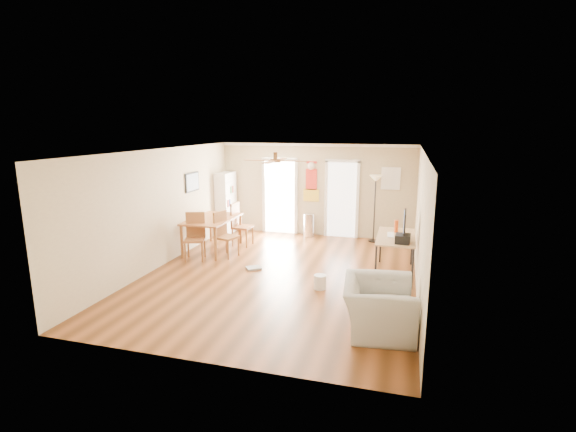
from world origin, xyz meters
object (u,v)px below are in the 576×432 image
(bookshelf, at_px, (226,203))
(wastebasket_a, at_px, (320,282))
(dining_chair_near, at_px, (195,237))
(torchiere_lamp, at_px, (375,209))
(trash_can, at_px, (309,225))
(printer, at_px, (403,239))
(dining_table, at_px, (213,234))
(armchair, at_px, (379,307))
(wastebasket_b, at_px, (379,287))
(dining_chair_right_b, at_px, (227,235))
(dining_chair_right_a, at_px, (242,225))
(computer_desk, at_px, (395,255))

(bookshelf, distance_m, wastebasket_a, 5.05)
(dining_chair_near, xyz_separation_m, torchiere_lamp, (3.90, 2.74, 0.36))
(trash_can, relative_size, printer, 2.01)
(bookshelf, bearing_deg, dining_table, -82.77)
(trash_can, relative_size, wastebasket_a, 2.39)
(bookshelf, height_order, armchair, bookshelf)
(dining_chair_near, height_order, armchair, dining_chair_near)
(wastebasket_b, xyz_separation_m, armchair, (0.07, -1.41, 0.22))
(dining_chair_near, height_order, wastebasket_a, dining_chair_near)
(dining_chair_right_b, height_order, wastebasket_b, dining_chair_right_b)
(bookshelf, bearing_deg, trash_can, -1.02)
(wastebasket_b, bearing_deg, printer, 64.26)
(dining_chair_right_a, bearing_deg, bookshelf, 43.89)
(wastebasket_b, bearing_deg, wastebasket_a, 178.95)
(torchiere_lamp, bearing_deg, bookshelf, -177.62)
(dining_chair_right_a, xyz_separation_m, wastebasket_a, (2.56, -2.42, -0.42))
(dining_chair_right_b, xyz_separation_m, trash_can, (1.48, 2.33, -0.21))
(wastebasket_a, bearing_deg, dining_chair_right_b, 150.87)
(dining_chair_near, xyz_separation_m, printer, (4.67, -0.24, 0.37))
(dining_chair_right_b, distance_m, printer, 4.12)
(computer_desk, bearing_deg, dining_chair_right_a, 163.14)
(torchiere_lamp, bearing_deg, printer, -75.48)
(dining_table, bearing_deg, wastebasket_b, -23.28)
(dining_chair_near, height_order, wastebasket_b, dining_chair_near)
(trash_can, bearing_deg, wastebasket_b, -59.73)
(wastebasket_a, bearing_deg, dining_chair_right_a, 136.53)
(dining_chair_right_b, xyz_separation_m, dining_chair_near, (-0.62, -0.44, 0.01))
(dining_chair_right_b, distance_m, torchiere_lamp, 4.02)
(dining_chair_right_b, relative_size, dining_chair_near, 0.98)
(bookshelf, bearing_deg, wastebasket_a, -51.06)
(dining_chair_right_b, bearing_deg, armchair, -110.35)
(dining_chair_right_b, bearing_deg, bookshelf, 41.13)
(computer_desk, relative_size, printer, 4.71)
(armchair, bearing_deg, computer_desk, -9.21)
(dining_chair_right_b, relative_size, armchair, 0.89)
(dining_chair_right_b, bearing_deg, dining_chair_near, 142.27)
(dining_chair_right_a, height_order, wastebasket_b, dining_chair_right_a)
(dining_table, height_order, printer, printer)
(dining_chair_right_a, distance_m, printer, 4.40)
(bookshelf, xyz_separation_m, dining_chair_near, (0.33, -2.56, -0.34))
(dining_chair_right_b, relative_size, torchiere_lamp, 0.59)
(wastebasket_b, bearing_deg, trash_can, 120.27)
(wastebasket_a, bearing_deg, printer, 26.59)
(bookshelf, distance_m, printer, 5.73)
(bookshelf, bearing_deg, torchiere_lamp, -3.36)
(dining_chair_right_a, xyz_separation_m, computer_desk, (3.91, -1.19, -0.14))
(dining_chair_right_a, bearing_deg, trash_can, -44.49)
(computer_desk, height_order, wastebasket_a, computer_desk)
(trash_can, distance_m, printer, 4.00)
(bookshelf, xyz_separation_m, wastebasket_a, (3.51, -3.55, -0.75))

